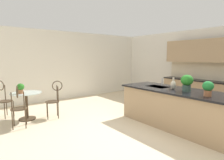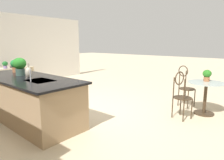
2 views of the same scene
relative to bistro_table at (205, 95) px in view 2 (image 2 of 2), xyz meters
name	(u,v)px [view 2 (image 2 of 2)]	position (x,y,z in m)	size (l,w,h in m)	color
ground_plane	(70,112)	(2.44, 1.92, -0.45)	(40.00, 40.00, 0.00)	beige
kitchen_island	(28,99)	(2.74, 2.77, 0.02)	(2.80, 1.06, 0.92)	tan
bistro_table	(205,95)	(0.00, 0.00, 0.00)	(0.80, 0.80, 0.74)	#3D2D1E
chair_by_island	(181,93)	(0.30, 0.66, 0.13)	(0.47, 0.52, 1.04)	#3D2D1E
chair_toward_desk	(185,84)	(0.57, -0.31, 0.13)	(0.52, 0.47, 1.04)	#3D2D1E
sink_faucet	(30,76)	(2.19, 2.95, 0.58)	(0.02, 0.02, 0.22)	#B2B5BA
writing_desk	(15,74)	(6.09, 1.56, 0.06)	(0.60, 1.20, 0.74)	beige
keyboard	(17,67)	(6.11, 1.46, 0.31)	(0.16, 0.44, 0.03)	black
potted_plant_on_table	(207,75)	(0.04, -0.13, 0.45)	(0.19, 0.19, 0.27)	#9E603D
potted_plant_counter_near	(20,65)	(3.04, 2.74, 0.69)	(0.27, 0.27, 0.38)	#385147
potted_plant_counter_far	(15,65)	(3.59, 2.60, 0.65)	(0.22, 0.22, 0.30)	#9E603D
potted_plant_on_desk	(5,64)	(5.97, 1.91, 0.44)	(0.18, 0.18, 0.25)	#7A669E
vase_on_counter	(29,72)	(2.69, 2.73, 0.58)	(0.13, 0.13, 0.29)	#BCB29E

